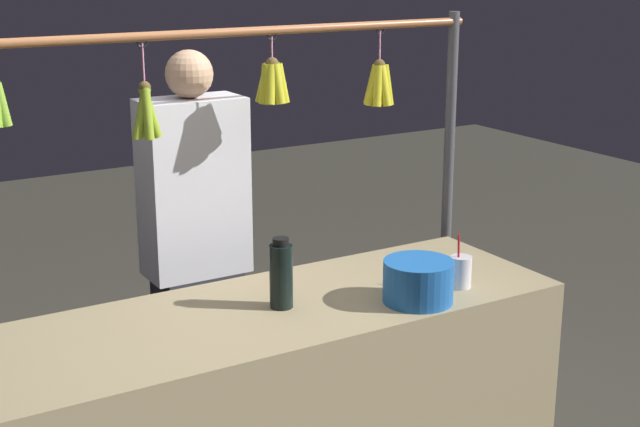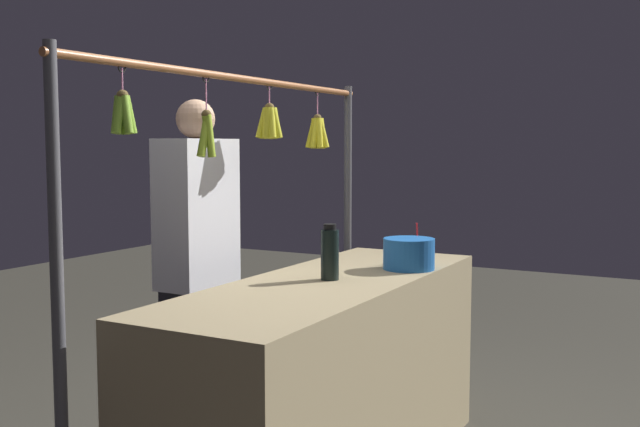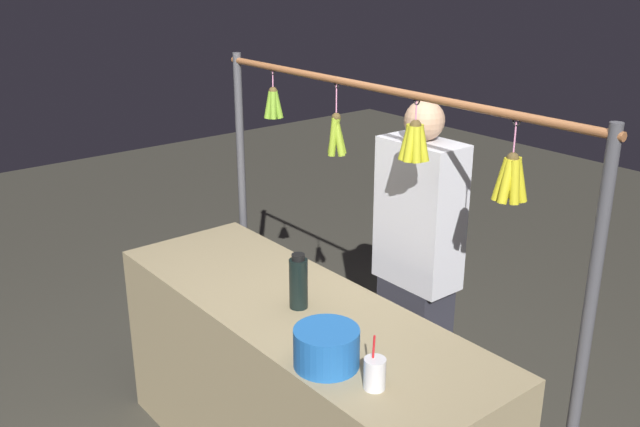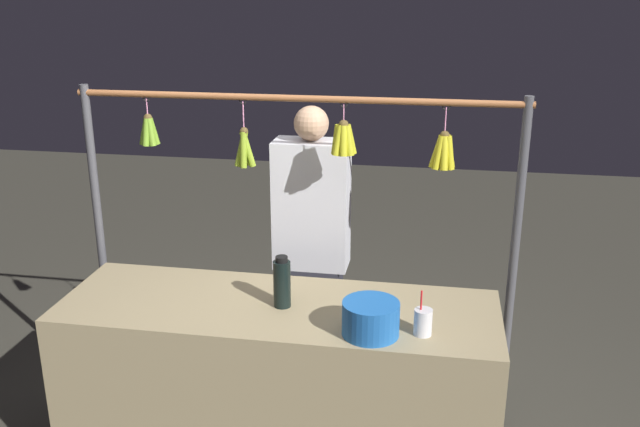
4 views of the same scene
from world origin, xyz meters
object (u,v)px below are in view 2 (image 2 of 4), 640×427
Objects in this scene: blue_bucket at (409,254)px; vendor_person at (198,279)px; water_bottle at (330,253)px; drink_cup at (418,251)px.

vendor_person is (0.42, -0.91, -0.13)m from blue_bucket.
drink_cup is (-0.63, 0.16, -0.06)m from water_bottle.
drink_cup is 1.08m from vendor_person.
water_bottle is at bearing -24.90° from blue_bucket.
drink_cup is 0.12× the size of vendor_person.
water_bottle is 0.14× the size of vendor_person.
drink_cup is at bearing -170.47° from blue_bucket.
water_bottle is 0.46m from blue_bucket.
blue_bucket is at bearing 9.53° from drink_cup.
water_bottle is at bearing -14.09° from drink_cup.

